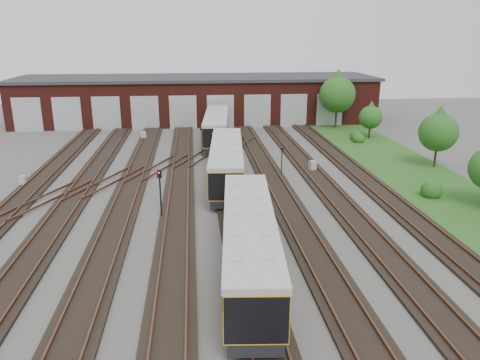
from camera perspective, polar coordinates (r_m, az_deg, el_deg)
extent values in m
plane|color=#4E4B48|center=(31.10, -4.03, -5.68)|extent=(120.00, 120.00, 0.00)
cube|color=black|center=(32.41, -22.08, -5.83)|extent=(2.40, 70.00, 0.18)
cube|color=#553422|center=(32.57, -23.33, -5.56)|extent=(0.10, 70.00, 0.15)
cube|color=#553422|center=(32.15, -20.89, -5.56)|extent=(0.10, 70.00, 0.15)
cube|color=black|center=(31.50, -15.06, -5.78)|extent=(2.40, 70.00, 0.18)
cube|color=#553422|center=(31.57, -16.37, -5.52)|extent=(0.10, 70.00, 0.15)
cube|color=#553422|center=(31.33, -13.78, -5.48)|extent=(0.10, 70.00, 0.15)
cube|color=black|center=(31.08, -7.74, -5.63)|extent=(2.40, 70.00, 0.18)
cube|color=#553422|center=(31.06, -9.08, -5.39)|extent=(0.10, 70.00, 0.15)
cube|color=#553422|center=(31.00, -6.42, -5.32)|extent=(0.10, 70.00, 0.15)
cube|color=black|center=(31.18, -0.34, -5.40)|extent=(2.40, 70.00, 0.18)
cube|color=#553422|center=(31.06, -1.66, -5.16)|extent=(0.10, 70.00, 0.15)
cube|color=#553422|center=(31.18, 0.98, -5.06)|extent=(0.10, 70.00, 0.15)
cube|color=black|center=(31.78, 6.89, -5.07)|extent=(2.40, 70.00, 0.18)
cube|color=#553422|center=(31.57, 5.62, -4.86)|extent=(0.10, 70.00, 0.15)
cube|color=#553422|center=(31.87, 8.16, -4.74)|extent=(0.10, 70.00, 0.15)
cube|color=black|center=(32.86, 13.73, -4.70)|extent=(2.40, 70.00, 0.18)
cube|color=#553422|center=(32.57, 12.56, -4.50)|extent=(0.10, 70.00, 0.15)
cube|color=#553422|center=(33.04, 14.93, -4.36)|extent=(0.10, 70.00, 0.15)
cube|color=black|center=(34.37, 20.06, -4.29)|extent=(2.40, 70.00, 0.18)
cube|color=#553422|center=(34.01, 18.99, -4.10)|extent=(0.10, 70.00, 0.15)
cube|color=#553422|center=(34.63, 21.16, -3.96)|extent=(0.10, 70.00, 0.15)
cube|color=#553422|center=(41.06, -15.75, -0.15)|extent=(5.40, 9.62, 0.15)
cube|color=#553422|center=(44.37, -9.83, 1.55)|extent=(5.40, 9.62, 0.15)
cube|color=#553422|center=(48.12, -4.77, 2.99)|extent=(5.40, 9.62, 0.15)
cube|color=#553422|center=(38.30, -22.62, -2.12)|extent=(5.40, 9.62, 0.15)
cube|color=#553422|center=(52.21, -0.46, 4.20)|extent=(5.40, 9.62, 0.15)
cube|color=#4C1813|center=(69.23, -5.23, 9.70)|extent=(50.00, 12.00, 6.00)
cube|color=#2E2E30|center=(68.88, -5.30, 12.30)|extent=(51.00, 12.50, 0.40)
cube|color=#A8ACAE|center=(66.86, -24.49, 7.26)|extent=(3.60, 0.12, 4.40)
cube|color=#A8ACAE|center=(65.44, -20.31, 7.55)|extent=(3.60, 0.12, 4.40)
cube|color=#A8ACAE|center=(64.38, -15.97, 7.81)|extent=(3.60, 0.12, 4.40)
cube|color=#A8ACAE|center=(63.69, -11.50, 8.04)|extent=(3.60, 0.12, 4.40)
cube|color=#A8ACAE|center=(63.40, -6.95, 8.21)|extent=(3.60, 0.12, 4.40)
cube|color=#A8ACAE|center=(63.49, -2.39, 8.34)|extent=(3.60, 0.12, 4.40)
cube|color=#A8ACAE|center=(63.98, 2.13, 8.41)|extent=(3.60, 0.12, 4.40)
cube|color=#A8ACAE|center=(64.85, 6.56, 8.43)|extent=(3.60, 0.12, 4.40)
cube|color=#A8ACAE|center=(66.09, 10.84, 8.40)|extent=(3.60, 0.12, 4.40)
cube|color=#1E4A18|center=(45.03, 20.43, 0.62)|extent=(8.00, 55.00, 0.05)
cube|color=black|center=(25.03, 1.11, -10.07)|extent=(3.40, 14.57, 0.58)
cube|color=#EEA10C|center=(24.44, 1.13, -7.27)|extent=(3.68, 14.59, 2.12)
cube|color=#AFAEAB|center=(23.96, 1.15, -4.66)|extent=(3.78, 14.60, 0.29)
cube|color=black|center=(24.33, -1.88, -6.78)|extent=(1.11, 12.66, 0.82)
cube|color=black|center=(24.42, 4.14, -6.72)|extent=(1.11, 12.66, 0.82)
cube|color=black|center=(39.85, -1.64, 0.54)|extent=(3.40, 14.57, 0.58)
cube|color=#EEA10C|center=(39.48, -1.65, 2.41)|extent=(3.68, 14.59, 2.12)
cube|color=#AFAEAB|center=(39.19, -1.67, 4.11)|extent=(3.78, 14.60, 0.29)
cube|color=black|center=(39.45, -3.50, 2.73)|extent=(1.11, 12.66, 0.82)
cube|color=black|center=(39.43, 0.19, 2.76)|extent=(1.11, 12.66, 0.82)
cube|color=black|center=(55.33, -2.87, 5.32)|extent=(3.40, 14.57, 0.58)
cube|color=#EEA10C|center=(55.07, -2.89, 6.69)|extent=(3.68, 14.59, 2.12)
cube|color=#AFAEAB|center=(54.86, -2.91, 7.92)|extent=(3.78, 14.60, 0.29)
cube|color=black|center=(55.08, -4.22, 6.92)|extent=(1.11, 12.66, 0.82)
cube|color=black|center=(55.00, -1.56, 6.94)|extent=(1.11, 12.66, 0.82)
cylinder|color=black|center=(32.40, -9.65, -2.19)|extent=(0.11, 0.11, 2.89)
cube|color=black|center=(31.87, -9.80, 0.73)|extent=(0.32, 0.24, 0.56)
sphere|color=red|center=(31.73, -9.83, 0.87)|extent=(0.13, 0.13, 0.13)
cylinder|color=black|center=(48.53, -4.67, 4.47)|extent=(0.10, 0.10, 2.74)
cube|color=black|center=(48.20, -4.71, 6.34)|extent=(0.28, 0.22, 0.49)
sphere|color=red|center=(48.08, -4.71, 6.44)|extent=(0.12, 0.12, 0.12)
cylinder|color=black|center=(46.78, -3.29, 3.80)|extent=(0.10, 0.10, 2.40)
cube|color=black|center=(46.46, -3.32, 5.55)|extent=(0.30, 0.24, 0.52)
sphere|color=red|center=(46.34, -3.32, 5.65)|extent=(0.12, 0.12, 0.12)
cylinder|color=black|center=(42.09, 5.10, 2.14)|extent=(0.09, 0.09, 2.29)
cube|color=black|center=(41.75, 5.15, 3.95)|extent=(0.25, 0.20, 0.44)
sphere|color=red|center=(41.65, 5.18, 4.04)|extent=(0.11, 0.11, 0.11)
cube|color=#A9ABAE|center=(43.00, -24.94, -0.11)|extent=(0.56, 0.49, 0.87)
cube|color=#A9ABAE|center=(57.67, -11.65, 5.33)|extent=(0.62, 0.54, 0.94)
cube|color=#A9ABAE|center=(27.96, -1.21, -7.13)|extent=(0.73, 0.63, 1.13)
cube|color=#A9ABAE|center=(58.63, -4.34, 5.84)|extent=(0.61, 0.52, 0.96)
cube|color=#A9ABAE|center=(43.67, 8.83, 1.67)|extent=(0.71, 0.64, 0.99)
cylinder|color=black|center=(64.68, 11.60, 7.29)|extent=(0.27, 0.27, 2.44)
sphere|color=#174B15|center=(64.21, 11.78, 10.15)|extent=(4.75, 4.75, 4.75)
cone|color=#174B15|center=(64.03, 11.87, 11.66)|extent=(4.07, 4.07, 3.39)
cylinder|color=black|center=(59.07, 15.48, 5.57)|extent=(0.21, 0.21, 1.42)
sphere|color=#174B15|center=(58.73, 15.63, 7.38)|extent=(2.76, 2.76, 2.76)
cone|color=#174B15|center=(58.58, 15.71, 8.32)|extent=(2.37, 2.37, 1.97)
cylinder|color=black|center=(48.10, 22.69, 2.51)|extent=(0.21, 0.21, 1.85)
sphere|color=#174B15|center=(47.59, 23.03, 5.37)|extent=(3.59, 3.59, 3.59)
cone|color=#174B15|center=(47.37, 23.21, 6.89)|extent=(3.08, 3.08, 2.57)
sphere|color=#174B15|center=(39.19, 22.35, -0.78)|extent=(1.64, 1.64, 1.64)
sphere|color=#174B15|center=(57.95, 13.98, 5.43)|extent=(1.35, 1.35, 1.35)
sphere|color=#174B15|center=(56.43, 14.25, 5.11)|extent=(1.37, 1.37, 1.37)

